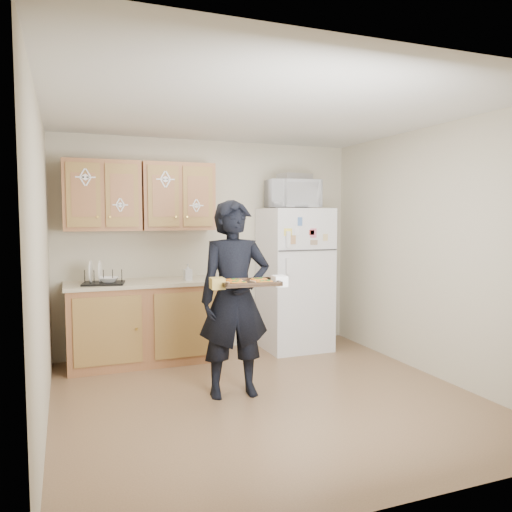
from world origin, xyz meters
The scene contains 23 objects.
floor centered at (0.00, 0.00, 0.00)m, with size 3.60×3.60×0.00m, color brown.
ceiling centered at (0.00, 0.00, 2.50)m, with size 3.60×3.60×0.00m, color silver.
wall_back centered at (0.00, 1.80, 1.25)m, with size 3.60×0.04×2.50m, color #BFB69B.
wall_front centered at (0.00, -1.80, 1.25)m, with size 3.60×0.04×2.50m, color #BFB69B.
wall_left centered at (-1.80, 0.00, 1.25)m, with size 0.04×3.60×2.50m, color #BFB69B.
wall_right centered at (1.80, 0.00, 1.25)m, with size 0.04×3.60×2.50m, color #BFB69B.
refrigerator centered at (0.95, 1.43, 0.85)m, with size 0.75×0.70×1.70m, color silver.
base_cabinet centered at (-0.85, 1.48, 0.43)m, with size 1.60×0.60×0.86m, color #955A33.
countertop centered at (-0.85, 1.48, 0.88)m, with size 1.64×0.64×0.04m, color beige.
upper_cab_left centered at (-1.25, 1.61, 1.83)m, with size 0.80×0.33×0.75m, color #955A33.
upper_cab_right centered at (-0.43, 1.61, 1.83)m, with size 0.80×0.33×0.75m, color #955A33.
cereal_box centered at (1.47, 1.67, 0.16)m, with size 0.20×0.07×0.32m, color gold.
person centered at (-0.24, 0.17, 0.87)m, with size 0.64×0.42×1.75m, color black.
baking_tray centered at (-0.21, -0.13, 1.05)m, with size 0.48×0.35×0.04m, color black.
pizza_front_left centered at (-0.33, -0.20, 1.07)m, with size 0.16×0.16×0.02m, color orange.
pizza_front_right centered at (-0.11, -0.22, 1.07)m, with size 0.16×0.16×0.02m, color orange.
pizza_back_left centered at (-0.32, -0.04, 1.07)m, with size 0.16×0.16×0.02m, color orange.
pizza_back_right centered at (-0.10, -0.06, 1.07)m, with size 0.16×0.16×0.02m, color orange.
microwave centered at (0.89, 1.38, 1.87)m, with size 0.60×0.41×0.33m, color silver.
foil_pan centered at (0.93, 1.41, 2.07)m, with size 0.36×0.25×0.08m, color #ABABB1.
dish_rack centered at (-1.27, 1.38, 0.98)m, with size 0.41×0.31×0.17m, color black.
bowl centered at (-1.22, 1.38, 0.95)m, with size 0.21×0.21×0.05m, color silver.
soap_bottle centered at (-0.38, 1.38, 0.99)m, with size 0.08×0.08×0.18m, color silver.
Camera 1 is at (-1.63, -3.99, 1.61)m, focal length 35.00 mm.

